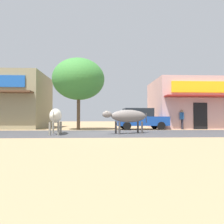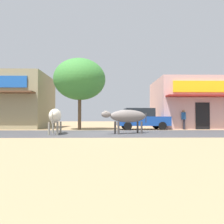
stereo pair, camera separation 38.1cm
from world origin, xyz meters
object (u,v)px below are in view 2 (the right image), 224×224
Objects in this scene: roadside_tree at (80,80)px; cow_far_dark at (127,116)px; cow_near_brown at (55,116)px; pedestrian_by_shop at (184,118)px; parked_hatchback_car at (142,119)px.

roadside_tree is 1.97× the size of cow_far_dark.
cow_near_brown reaches higher than cow_far_dark.
roadside_tree is 5.93m from cow_far_dark.
cow_far_dark is at bearing -138.93° from pedestrian_by_shop.
pedestrian_by_shop is at bearing -1.39° from parked_hatchback_car.
cow_far_dark is 6.36m from pedestrian_by_shop.
pedestrian_by_shop is (8.07, 0.14, -2.95)m from roadside_tree.
roadside_tree is 2.10× the size of cow_near_brown.
cow_near_brown is at bearing -153.20° from pedestrian_by_shop.
pedestrian_by_shop reaches higher than cow_near_brown.
roadside_tree is 5.22m from cow_near_brown.
parked_hatchback_car is at bearing 39.29° from cow_near_brown.
roadside_tree reaches higher than cow_near_brown.
parked_hatchback_car is 2.67× the size of pedestrian_by_shop.
cow_near_brown is at bearing -140.71° from parked_hatchback_car.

